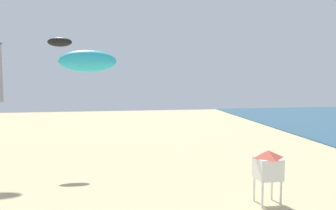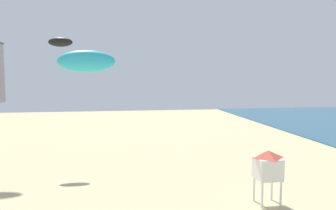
# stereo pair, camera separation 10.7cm
# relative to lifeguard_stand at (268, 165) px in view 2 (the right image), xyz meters

# --- Properties ---
(lifeguard_stand) EXTENTS (1.10, 1.10, 2.55)m
(lifeguard_stand) POSITION_rel_lifeguard_stand_xyz_m (0.00, 0.00, 0.00)
(lifeguard_stand) COLOR white
(lifeguard_stand) RESTS_ON ground
(kite_black_parafoil) EXTENTS (1.66, 0.46, 0.65)m
(kite_black_parafoil) POSITION_rel_lifeguard_stand_xyz_m (-10.67, 10.36, 6.49)
(kite_black_parafoil) COLOR black
(kite_cyan_parafoil) EXTENTS (1.80, 0.50, 0.70)m
(kite_cyan_parafoil) POSITION_rel_lifeguard_stand_xyz_m (-7.87, -3.45, 4.62)
(kite_cyan_parafoil) COLOR #2DB7CC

